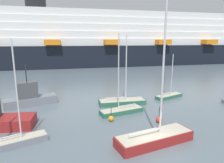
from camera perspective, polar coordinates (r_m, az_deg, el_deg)
The scene contains 10 objects.
ground_plane at distance 15.85m, azimuth 11.96°, elevation -18.28°, with size 600.00×600.00×0.00m, color slate.
sailboat_1 at distance 17.25m, azimuth -25.89°, elevation -15.14°, with size 4.63×2.30×8.03m.
sailboat_2 at distance 24.85m, azimuth 2.97°, elevation -5.67°, with size 5.93×2.26×8.57m.
sailboat_3 at distance 16.21m, azimuth 12.20°, elevation -15.34°, with size 6.48×2.75×11.53m.
sailboat_4 at distance 21.88m, azimuth 2.73°, elevation -8.19°, with size 4.99×2.09×8.58m.
sailboat_5 at distance 28.58m, azimuth 16.16°, elevation -3.98°, with size 4.44×2.32×6.06m.
fishing_boat_0 at distance 26.27m, azimuth -22.68°, elevation -4.21°, with size 6.37×3.29×5.11m.
channel_buoy_0 at distance 20.05m, azimuth 13.45°, elevation -10.67°, with size 0.61×0.61×1.62m.
channel_buoy_1 at distance 19.85m, azimuth -0.25°, elevation -10.64°, with size 0.55×0.55×1.45m.
cruise_ship at distance 65.11m, azimuth -2.01°, elevation 11.28°, with size 115.37×23.74×22.34m.
Camera 1 is at (-6.84, -11.91, 7.90)m, focal length 31.59 mm.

